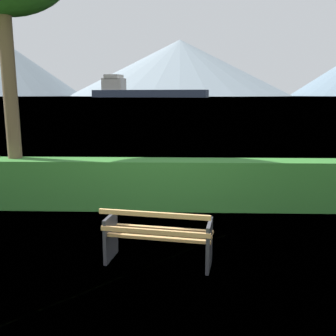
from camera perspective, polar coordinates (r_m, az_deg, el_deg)
ground_plane at (r=5.69m, az=-1.38°, el=-14.12°), size 1400.00×1400.00×0.00m
water_surface at (r=313.11m, az=1.76°, el=10.69°), size 620.00×620.00×0.00m
park_bench at (r=5.47m, az=-1.54°, el=-10.38°), size 1.62×0.82×0.87m
hedge_row at (r=8.06m, az=-0.35°, el=-2.47°), size 12.88×0.64×1.06m
cargo_ship_large at (r=319.98m, az=-4.27°, el=11.62°), size 98.56×38.98×18.87m
distant_hills at (r=589.02m, az=3.03°, el=15.05°), size 820.78×340.28×86.93m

